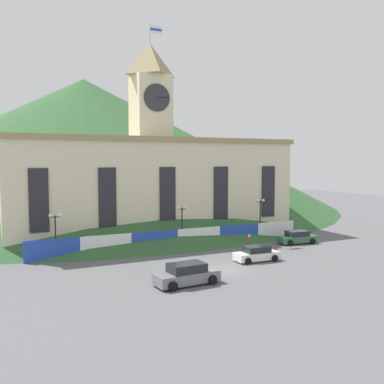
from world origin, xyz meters
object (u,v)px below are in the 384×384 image
at_px(pedestrian, 249,242).
at_px(car_gray_pickup, 187,275).
at_px(street_lamp_left, 182,217).
at_px(car_green_wagon, 297,238).
at_px(car_white_taxi, 257,254).
at_px(street_lamp_center, 55,226).
at_px(street_lamp_far_left, 260,210).

bearing_deg(pedestrian, car_gray_pickup, 51.69).
relative_size(street_lamp_left, car_green_wagon, 1.01).
bearing_deg(car_white_taxi, pedestrian, 66.90).
height_order(street_lamp_left, pedestrian, street_lamp_left).
relative_size(street_lamp_center, street_lamp_left, 0.98).
xyz_separation_m(street_lamp_far_left, car_gray_pickup, (-16.70, -13.88, -2.91)).
bearing_deg(car_gray_pickup, pedestrian, -147.11).
bearing_deg(street_lamp_left, street_lamp_far_left, -0.00).
distance_m(street_lamp_center, car_green_wagon, 27.89).
bearing_deg(street_lamp_far_left, car_green_wagon, -59.28).
xyz_separation_m(car_white_taxi, pedestrian, (2.16, 4.58, 0.26)).
distance_m(street_lamp_far_left, pedestrian, 7.46).
bearing_deg(street_lamp_center, car_green_wagon, -8.68).
relative_size(street_lamp_left, pedestrian, 2.72).
distance_m(car_green_wagon, pedestrian, 7.37).
height_order(car_gray_pickup, car_green_wagon, car_gray_pickup).
xyz_separation_m(street_lamp_center, street_lamp_left, (14.10, 0.00, 0.07)).
bearing_deg(car_white_taxi, street_lamp_left, 114.16).
height_order(street_lamp_far_left, car_gray_pickup, street_lamp_far_left).
xyz_separation_m(street_lamp_left, pedestrian, (6.01, -4.95, -2.53)).
bearing_deg(street_lamp_far_left, street_lamp_center, 180.00).
bearing_deg(pedestrian, street_lamp_center, 0.89).
height_order(street_lamp_left, car_white_taxi, street_lamp_left).
bearing_deg(car_white_taxi, car_green_wagon, 31.52).
bearing_deg(car_white_taxi, street_lamp_center, 154.17).
relative_size(street_lamp_center, pedestrian, 2.66).
xyz_separation_m(street_lamp_left, car_green_wagon, (13.34, -4.19, -2.77)).
distance_m(street_lamp_left, car_green_wagon, 14.26).
bearing_deg(street_lamp_left, car_gray_pickup, -112.84).
bearing_deg(street_lamp_left, car_green_wagon, -17.43).
bearing_deg(car_gray_pickup, street_lamp_center, -63.34).
bearing_deg(car_green_wagon, pedestrian, -169.05).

